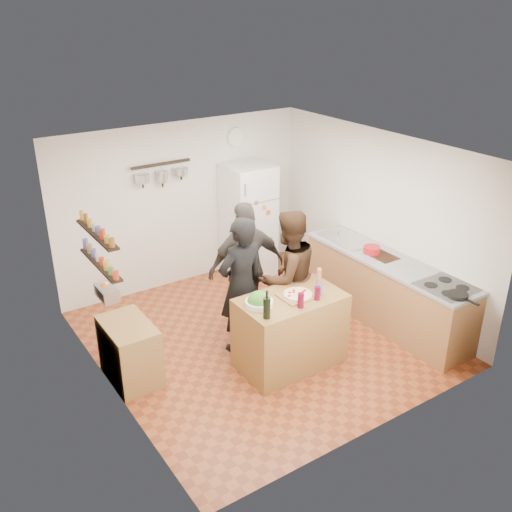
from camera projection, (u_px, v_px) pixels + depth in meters
room_shell at (244, 241)px, 7.30m from camera, size 4.20×4.20×4.20m
prep_island at (290, 331)px, 6.83m from camera, size 1.25×0.72×0.91m
pizza_board at (298, 296)px, 6.66m from camera, size 0.42×0.34×0.02m
pizza at (298, 294)px, 6.65m from camera, size 0.34×0.34×0.02m
salad_bowl at (259, 303)px, 6.45m from camera, size 0.32×0.32×0.06m
wine_bottle at (267, 308)px, 6.17m from camera, size 0.08×0.08×0.25m
wine_glass_near at (301, 300)px, 6.40m from camera, size 0.07×0.07×0.17m
wine_glass_far at (317, 293)px, 6.57m from camera, size 0.07×0.07×0.16m
pepper_mill at (319, 279)px, 6.86m from camera, size 0.06×0.06×0.20m
salt_canister at (318, 290)px, 6.67m from camera, size 0.08×0.08×0.13m
person_left at (241, 285)px, 6.97m from camera, size 0.68×0.47×1.78m
person_center at (288, 277)px, 7.20m from camera, size 0.89×0.70×1.76m
person_back at (247, 267)px, 7.42m from camera, size 1.10×0.60×1.78m
counter_run at (386, 290)px, 7.78m from camera, size 0.63×2.63×0.90m
stove_top at (447, 287)px, 6.87m from camera, size 0.60×0.62×0.02m
skillet at (458, 295)px, 6.63m from camera, size 0.24×0.24×0.05m
sink at (346, 239)px, 8.23m from camera, size 0.50×0.80×0.03m
cutting_board at (383, 257)px, 7.68m from camera, size 0.30×0.40×0.02m
red_bowl at (372, 250)px, 7.76m from camera, size 0.23×0.23×0.09m
fridge at (248, 221)px, 8.96m from camera, size 0.70×0.68×1.80m
wall_clock at (236, 138)px, 8.69m from camera, size 0.30×0.03×0.30m
spice_shelf_lower at (101, 264)px, 6.09m from camera, size 0.12×1.00×0.02m
spice_shelf_upper at (97, 234)px, 5.94m from camera, size 0.12×1.00×0.02m
produce_basket at (107, 293)px, 6.25m from camera, size 0.18×0.35×0.14m
side_table at (130, 351)px, 6.59m from camera, size 0.50×0.80×0.73m
pot_rack at (161, 164)px, 8.06m from camera, size 0.90×0.04×0.04m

